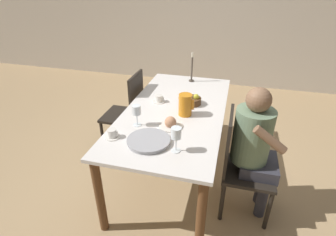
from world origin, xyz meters
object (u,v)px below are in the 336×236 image
Objects in this scene: teacup_near_person at (112,134)px; fruit_bowl at (192,100)px; wine_glass_water at (136,111)px; candlestick_tall at (192,70)px; wine_glass_juice at (176,134)px; teacup_across at (159,99)px; red_pitcher at (185,105)px; serving_tray at (149,141)px; bread_plate at (170,123)px; chair_person_side at (240,164)px; person_seated at (255,144)px; chair_opposite at (128,111)px.

fruit_bowl is at bearing 56.48° from teacup_near_person.
candlestick_tall reaches higher than wine_glass_water.
teacup_across is (-0.35, 0.76, -0.11)m from wine_glass_juice.
teacup_near_person is at bearing -103.35° from teacup_across.
serving_tray is at bearing -109.19° from red_pitcher.
wine_glass_water is at bearing -125.80° from fruit_bowl.
wine_glass_water is 0.49m from wine_glass_juice.
wine_glass_juice is at bearing -5.05° from teacup_near_person.
wine_glass_juice is 0.57× the size of candlestick_tall.
wine_glass_water is 0.91× the size of bread_plate.
teacup_near_person is at bearing -132.75° from red_pitcher.
red_pitcher is (-0.53, 0.24, 0.37)m from chair_person_side.
fruit_bowl is 0.63m from candlestick_tall.
red_pitcher is (-0.62, 0.21, 0.17)m from person_seated.
fruit_bowl is (0.33, 0.04, 0.01)m from teacup_across.
teacup_across is at bearing 114.90° from wine_glass_juice.
fruit_bowl is at bearing -133.43° from chair_person_side.
person_seated is 6.30× the size of wine_glass_water.
bread_plate reaches higher than teacup_across.
chair_person_side is 1.08m from teacup_near_person.
teacup_near_person is 0.70× the size of fruit_bowl.
teacup_across is (-0.30, 0.20, -0.07)m from red_pitcher.
candlestick_tall is at bearing 91.18° from bread_plate.
chair_person_side is 0.97m from wine_glass_water.
wine_glass_juice is at bearing -68.98° from bread_plate.
chair_opposite is 4.70× the size of red_pitcher.
bread_plate is (0.23, -0.44, 0.00)m from teacup_across.
serving_tray is 0.97× the size of candlestick_tall.
chair_opposite is at bearing 155.07° from teacup_across.
teacup_near_person is at bearing -145.60° from bread_plate.
teacup_across is at bearing 76.65° from teacup_near_person.
chair_opposite is at bearing 151.47° from red_pitcher.
wine_glass_juice is 1.58× the size of teacup_near_person.
wine_glass_water reaches higher than serving_tray.
chair_opposite reaches higher than bread_plate.
candlestick_tall is at bearing -55.83° from chair_opposite.
person_seated is at bearing -114.25° from chair_opposite.
teacup_near_person is at bearing -74.89° from chair_person_side.
red_pitcher is 0.37m from teacup_across.
red_pitcher is at bearing 72.64° from bread_plate.
chair_opposite is 0.93m from red_pitcher.
chair_opposite is at bearing -114.25° from person_seated.
wine_glass_water is 0.30m from bread_plate.
fruit_bowl is at bearing 84.60° from red_pitcher.
bread_plate is at bearing 69.21° from serving_tray.
teacup_across is (-0.83, 0.44, 0.30)m from chair_person_side.
wine_glass_juice is 0.80m from fruit_bowl.
teacup_across is 0.72m from serving_tray.
wine_glass_water is at bearing -170.85° from bread_plate.
person_seated is 0.70m from bread_plate.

